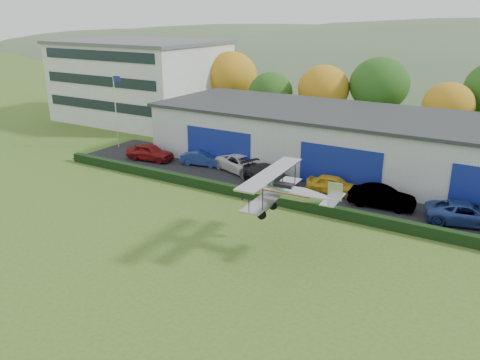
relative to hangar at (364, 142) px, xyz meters
The scene contains 16 objects.
ground 28.55m from the hangar, 100.13° to the right, with size 300.00×300.00×0.00m, color #3F641F.
apron 7.72m from the hangar, 105.99° to the right, with size 48.00×9.00×0.05m, color black.
hedge 12.16m from the hangar, 99.64° to the right, with size 46.00×0.60×0.80m, color black.
hangar is the anchor object (origin of this frame).
office_block 33.84m from the hangar, 167.99° to the left, with size 20.60×15.60×10.40m.
flagpole 25.68m from the hangar, 166.49° to the right, with size 1.05×0.10×8.00m.
tree_belt 13.63m from the hangar, 108.16° to the left, with size 75.70×13.22×10.12m.
distant_hills 113.51m from the hangar, 94.79° to the left, with size 430.00×196.00×56.00m.
car_0 20.51m from the hangar, 157.35° to the right, with size 1.93×4.79×1.63m, color maroon.
car_1 15.12m from the hangar, 153.87° to the right, with size 1.42×4.07×1.34m, color navy.
car_2 11.30m from the hangar, 144.70° to the right, with size 2.57×5.58×1.55m, color silver.
car_3 9.97m from the hangar, 122.75° to the right, with size 2.29×5.63×1.63m, color black.
car_4 7.59m from the hangar, 89.46° to the right, with size 1.74×4.34×1.48m, color gold.
car_5 9.45m from the hangar, 62.82° to the right, with size 1.69×4.85×1.60m, color gray.
car_6 13.22m from the hangar, 39.24° to the right, with size 2.54×5.50×1.53m, color navy.
biplane 18.00m from the hangar, 87.18° to the right, with size 6.44×7.39×2.76m.
Camera 1 is at (18.15, -15.27, 14.05)m, focal length 36.97 mm.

